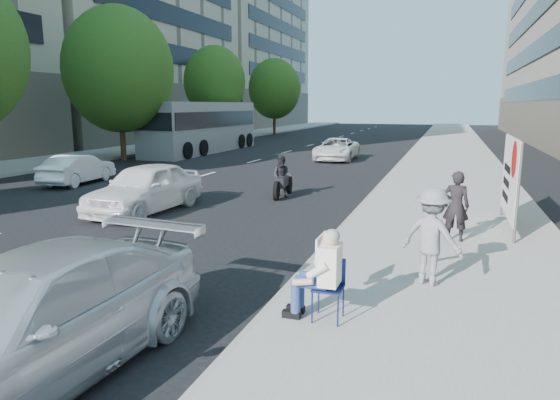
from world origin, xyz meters
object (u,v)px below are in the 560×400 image
at_px(parked_sedan, 28,321).
at_px(white_sedan_far, 337,149).
at_px(seated_protester, 321,269).
at_px(white_sedan_near, 145,188).
at_px(white_sedan_mid, 78,169).
at_px(motorcycle, 282,179).
at_px(pedestrian_woman, 456,206).
at_px(protest_banner, 510,177).
at_px(jogger, 432,236).
at_px(bus, 203,127).

relative_size(parked_sedan, white_sedan_far, 1.10).
height_order(seated_protester, white_sedan_near, seated_protester).
bearing_deg(white_sedan_near, seated_protester, -38.80).
xyz_separation_m(white_sedan_near, white_sedan_mid, (-5.66, 3.80, -0.14)).
bearing_deg(motorcycle, white_sedan_far, 86.14).
bearing_deg(white_sedan_mid, pedestrian_woman, 155.35).
height_order(protest_banner, parked_sedan, protest_banner).
xyz_separation_m(seated_protester, parked_sedan, (-2.79, -2.38, -0.16)).
bearing_deg(parked_sedan, seated_protester, 45.03).
relative_size(jogger, white_sedan_mid, 0.46).
bearing_deg(bus, protest_banner, -45.15).
bearing_deg(protest_banner, seated_protester, -114.59).
distance_m(jogger, pedestrian_woman, 3.05).
bearing_deg(parked_sedan, protest_banner, 61.62).
bearing_deg(motorcycle, white_sedan_mid, 171.10).
bearing_deg(bus, seated_protester, -59.31).
bearing_deg(white_sedan_near, motorcycle, 52.01).
xyz_separation_m(pedestrian_woman, parked_sedan, (-4.59, -7.33, -0.21)).
relative_size(jogger, protest_banner, 0.54).
xyz_separation_m(seated_protester, pedestrian_woman, (1.80, 4.95, 0.05)).
xyz_separation_m(protest_banner, white_sedan_mid, (-15.46, 3.14, -0.81)).
relative_size(jogger, bus, 0.14).
distance_m(white_sedan_far, motorcycle, 12.17).
bearing_deg(white_sedan_far, bus, 166.35).
distance_m(seated_protester, jogger, 2.37).
xyz_separation_m(white_sedan_near, white_sedan_far, (2.28, 15.73, -0.10)).
distance_m(jogger, motorcycle, 9.18).
relative_size(parked_sedan, bus, 0.41).
relative_size(jogger, motorcycle, 0.80).
distance_m(jogger, white_sedan_far, 20.62).
xyz_separation_m(white_sedan_near, motorcycle, (3.05, 3.58, -0.09)).
relative_size(seated_protester, parked_sedan, 0.26).
height_order(protest_banner, motorcycle, protest_banner).
bearing_deg(bus, white_sedan_near, -67.66).
xyz_separation_m(protest_banner, motorcycle, (-6.75, 2.93, -0.76)).
xyz_separation_m(protest_banner, parked_sedan, (-5.80, -8.97, -0.69)).
relative_size(seated_protester, protest_banner, 0.43).
xyz_separation_m(pedestrian_woman, white_sedan_mid, (-14.24, 4.79, -0.34)).
xyz_separation_m(seated_protester, white_sedan_mid, (-12.45, 9.74, -0.29)).
distance_m(parked_sedan, bus, 28.61).
bearing_deg(white_sedan_far, white_sedan_near, -99.02).
relative_size(white_sedan_far, motorcycle, 2.20).
bearing_deg(white_sedan_near, pedestrian_woman, -4.21).
bearing_deg(parked_sedan, white_sedan_far, 98.60).
xyz_separation_m(jogger, white_sedan_near, (-8.18, 4.02, -0.24)).
bearing_deg(bus, motorcycle, -54.02).
xyz_separation_m(seated_protester, white_sedan_far, (-4.51, 21.67, -0.25)).
xyz_separation_m(jogger, motorcycle, (-5.14, 7.60, -0.33)).
height_order(white_sedan_near, white_sedan_far, white_sedan_near).
distance_m(pedestrian_woman, protest_banner, 2.10).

